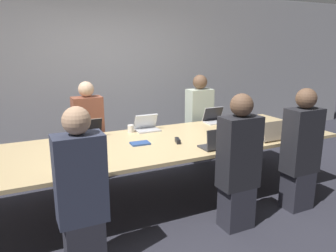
{
  "coord_description": "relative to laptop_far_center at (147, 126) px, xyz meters",
  "views": [
    {
      "loc": [
        -1.48,
        -3.45,
        1.86
      ],
      "look_at": [
        0.25,
        0.1,
        0.89
      ],
      "focal_mm": 35.0,
      "sensor_mm": 36.0,
      "label": 1
    }
  ],
  "objects": [
    {
      "name": "person_far_right",
      "position": [
        1.09,
        0.43,
        -0.11
      ],
      "size": [
        0.4,
        0.24,
        1.42
      ],
      "color": "#2D2D38",
      "rests_on": "ground_plane"
    },
    {
      "name": "stapler",
      "position": [
        0.11,
        -0.7,
        -0.04
      ],
      "size": [
        0.09,
        0.16,
        0.05
      ],
      "rotation": [
        0.0,
        0.0,
        -0.29
      ],
      "color": "black",
      "rests_on": "conference_table"
    },
    {
      "name": "notebook",
      "position": [
        -0.31,
        -0.56,
        -0.06
      ],
      "size": [
        0.23,
        0.16,
        0.02
      ],
      "rotation": [
        0.0,
        0.0,
        -0.05
      ],
      "color": "#2D4C8C",
      "rests_on": "conference_table"
    },
    {
      "name": "person_near_left",
      "position": [
        -1.19,
        -1.48,
        -0.11
      ],
      "size": [
        0.4,
        0.24,
        1.41
      ],
      "rotation": [
        0.0,
        0.0,
        3.14
      ],
      "color": "#2D2D38",
      "rests_on": "ground_plane"
    },
    {
      "name": "laptop_near_left",
      "position": [
        -1.18,
        -1.08,
        0.01
      ],
      "size": [
        0.32,
        0.24,
        0.24
      ],
      "rotation": [
        0.0,
        0.0,
        3.14
      ],
      "color": "silver",
      "rests_on": "conference_table"
    },
    {
      "name": "person_near_right",
      "position": [
        1.28,
        -1.48,
        -0.11
      ],
      "size": [
        0.4,
        0.24,
        1.41
      ],
      "rotation": [
        0.0,
        0.0,
        3.14
      ],
      "color": "#2D2D38",
      "rests_on": "ground_plane"
    },
    {
      "name": "curtain_wall",
      "position": [
        -0.15,
        1.58,
        0.6
      ],
      "size": [
        12.0,
        0.06,
        2.8
      ],
      "color": "#ADADB2",
      "rests_on": "ground_plane"
    },
    {
      "name": "person_near_midright",
      "position": [
        0.38,
        -1.51,
        -0.11
      ],
      "size": [
        0.4,
        0.24,
        1.42
      ],
      "rotation": [
        0.0,
        0.0,
        3.14
      ],
      "color": "#2D2D38",
      "rests_on": "ground_plane"
    },
    {
      "name": "cup_far_center",
      "position": [
        -0.23,
        -0.0,
        -0.01
      ],
      "size": [
        0.08,
        0.08,
        0.1
      ],
      "color": "white",
      "rests_on": "conference_table"
    },
    {
      "name": "laptop_near_midright",
      "position": [
        0.39,
        -1.1,
        0.0
      ],
      "size": [
        0.33,
        0.23,
        0.24
      ],
      "rotation": [
        0.0,
        0.0,
        3.14
      ],
      "color": "#333338",
      "rests_on": "conference_table"
    },
    {
      "name": "laptop_far_right",
      "position": [
        1.09,
        -0.0,
        0.0
      ],
      "size": [
        0.31,
        0.23,
        0.23
      ],
      "color": "silver",
      "rests_on": "conference_table"
    },
    {
      "name": "cup_near_midright",
      "position": [
        0.63,
        -1.09,
        -0.01
      ],
      "size": [
        0.09,
        0.09,
        0.1
      ],
      "color": "white",
      "rests_on": "conference_table"
    },
    {
      "name": "conference_table",
      "position": [
        -0.15,
        -0.55,
        -0.11
      ],
      "size": [
        4.64,
        1.42,
        0.74
      ],
      "color": "#D6B77F",
      "rests_on": "ground_plane"
    },
    {
      "name": "laptop_far_center",
      "position": [
        0.0,
        0.0,
        0.0
      ],
      "size": [
        0.32,
        0.23,
        0.22
      ],
      "color": "#B7B7BC",
      "rests_on": "conference_table"
    },
    {
      "name": "person_far_midleft",
      "position": [
        -0.7,
        0.42,
        -0.13
      ],
      "size": [
        0.4,
        0.24,
        1.4
      ],
      "color": "#2D2D38",
      "rests_on": "ground_plane"
    },
    {
      "name": "ground_plane",
      "position": [
        -0.15,
        -0.55,
        -0.8
      ],
      "size": [
        24.0,
        24.0,
        0.0
      ],
      "primitive_type": "plane",
      "color": "#2D2D38"
    },
    {
      "name": "laptop_far_midleft",
      "position": [
        -0.78,
        -0.05,
        0.0
      ],
      "size": [
        0.32,
        0.24,
        0.24
      ],
      "color": "gray",
      "rests_on": "conference_table"
    },
    {
      "name": "laptop_near_right",
      "position": [
        1.19,
        -1.1,
        0.0
      ],
      "size": [
        0.36,
        0.24,
        0.24
      ],
      "rotation": [
        0.0,
        0.0,
        3.14
      ],
      "color": "gray",
      "rests_on": "conference_table"
    }
  ]
}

